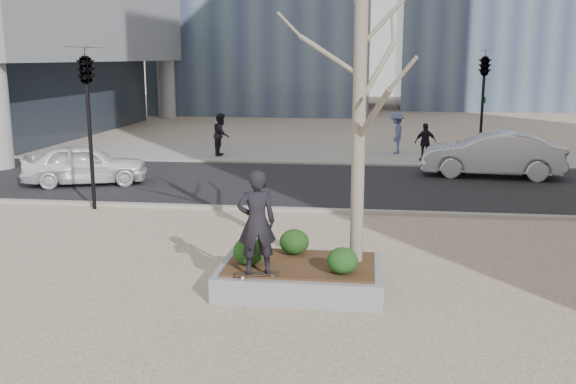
# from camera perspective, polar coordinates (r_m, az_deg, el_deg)

# --- Properties ---
(ground) EXTENTS (120.00, 120.00, 0.00)m
(ground) POSITION_cam_1_polar(r_m,az_deg,el_deg) (12.20, -3.57, -8.32)
(ground) COLOR tan
(ground) RESTS_ON ground
(street) EXTENTS (60.00, 8.00, 0.02)m
(street) POSITION_cam_1_polar(r_m,az_deg,el_deg) (21.76, 1.39, 0.76)
(street) COLOR black
(street) RESTS_ON ground
(far_sidewalk) EXTENTS (60.00, 6.00, 0.02)m
(far_sidewalk) POSITION_cam_1_polar(r_m,az_deg,el_deg) (28.63, 2.86, 3.44)
(far_sidewalk) COLOR gray
(far_sidewalk) RESTS_ON ground
(planter) EXTENTS (3.00, 2.00, 0.45)m
(planter) POSITION_cam_1_polar(r_m,az_deg,el_deg) (11.98, 1.16, -7.54)
(planter) COLOR gray
(planter) RESTS_ON ground
(planter_mulch) EXTENTS (2.70, 1.70, 0.04)m
(planter_mulch) POSITION_cam_1_polar(r_m,az_deg,el_deg) (11.90, 1.16, -6.42)
(planter_mulch) COLOR #382314
(planter_mulch) RESTS_ON planter
(sycamore_tree) EXTENTS (2.80, 2.80, 6.60)m
(sycamore_tree) POSITION_cam_1_polar(r_m,az_deg,el_deg) (11.54, 6.41, 9.73)
(sycamore_tree) COLOR gray
(sycamore_tree) RESTS_ON planter_mulch
(shrub_left) EXTENTS (0.60, 0.60, 0.51)m
(shrub_left) POSITION_cam_1_polar(r_m,az_deg,el_deg) (11.77, -3.47, -5.26)
(shrub_left) COLOR #183A12
(shrub_left) RESTS_ON planter_mulch
(shrub_middle) EXTENTS (0.57, 0.57, 0.48)m
(shrub_middle) POSITION_cam_1_polar(r_m,az_deg,el_deg) (12.36, 0.56, -4.45)
(shrub_middle) COLOR #1C3E13
(shrub_middle) RESTS_ON planter_mulch
(shrub_right) EXTENTS (0.55, 0.55, 0.46)m
(shrub_right) POSITION_cam_1_polar(r_m,az_deg,el_deg) (11.32, 4.86, -6.10)
(shrub_right) COLOR #173812
(shrub_right) RESTS_ON planter_mulch
(skateboard) EXTENTS (0.81, 0.38, 0.08)m
(skateboard) POSITION_cam_1_polar(r_m,az_deg,el_deg) (11.28, -2.76, -7.39)
(skateboard) COLOR black
(skateboard) RESTS_ON planter
(skateboarder) EXTENTS (0.77, 0.62, 1.83)m
(skateboarder) POSITION_cam_1_polar(r_m,az_deg,el_deg) (11.00, -2.81, -2.71)
(skateboarder) COLOR black
(skateboarder) RESTS_ON skateboard
(police_car) EXTENTS (4.33, 2.79, 1.37)m
(police_car) POSITION_cam_1_polar(r_m,az_deg,el_deg) (22.55, -17.56, 2.39)
(police_car) COLOR white
(police_car) RESTS_ON street
(car_silver) EXTENTS (5.04, 2.22, 1.61)m
(car_silver) POSITION_cam_1_polar(r_m,az_deg,el_deg) (24.02, 17.68, 3.22)
(car_silver) COLOR #A8AAB1
(car_silver) RESTS_ON street
(pedestrian_a) EXTENTS (0.75, 0.94, 1.83)m
(pedestrian_a) POSITION_cam_1_polar(r_m,az_deg,el_deg) (28.00, -5.95, 5.12)
(pedestrian_a) COLOR black
(pedestrian_a) RESTS_ON far_sidewalk
(pedestrian_b) EXTENTS (0.79, 1.23, 1.82)m
(pedestrian_b) POSITION_cam_1_polar(r_m,az_deg,el_deg) (28.80, 9.62, 5.19)
(pedestrian_b) COLOR #475381
(pedestrian_b) RESTS_ON far_sidewalk
(pedestrian_c) EXTENTS (0.98, 0.62, 1.55)m
(pedestrian_c) POSITION_cam_1_polar(r_m,az_deg,el_deg) (26.98, 12.12, 4.36)
(pedestrian_c) COLOR black
(pedestrian_c) RESTS_ON far_sidewalk
(traffic_light_near) EXTENTS (0.60, 2.48, 4.50)m
(traffic_light_near) POSITION_cam_1_polar(r_m,az_deg,el_deg) (18.62, -17.22, 5.32)
(traffic_light_near) COLOR black
(traffic_light_near) RESTS_ON ground
(traffic_light_far) EXTENTS (0.60, 2.48, 4.50)m
(traffic_light_far) POSITION_cam_1_polar(r_m,az_deg,el_deg) (26.26, 16.87, 7.10)
(traffic_light_far) COLOR black
(traffic_light_far) RESTS_ON ground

